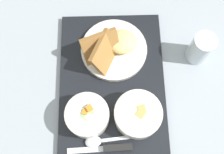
% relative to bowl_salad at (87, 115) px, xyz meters
% --- Properties ---
extents(ground_plane, '(4.00, 4.00, 0.00)m').
position_rel_bowl_salad_xyz_m(ground_plane, '(0.10, -0.07, -0.05)').
color(ground_plane, '#99A3AD').
extents(serving_tray, '(0.44, 0.32, 0.02)m').
position_rel_bowl_salad_xyz_m(serving_tray, '(0.10, -0.07, -0.04)').
color(serving_tray, black).
rests_on(serving_tray, ground_plane).
extents(bowl_salad, '(0.12, 0.12, 0.07)m').
position_rel_bowl_salad_xyz_m(bowl_salad, '(0.00, 0.00, 0.00)').
color(bowl_salad, silver).
rests_on(bowl_salad, serving_tray).
extents(bowl_soup, '(0.13, 0.13, 0.06)m').
position_rel_bowl_salad_xyz_m(bowl_soup, '(-0.01, -0.13, -0.00)').
color(bowl_soup, silver).
rests_on(bowl_soup, serving_tray).
extents(plate_main, '(0.19, 0.19, 0.10)m').
position_rel_bowl_salad_xyz_m(plate_main, '(0.19, -0.08, -0.01)').
color(plate_main, silver).
rests_on(plate_main, serving_tray).
extents(knife, '(0.02, 0.18, 0.02)m').
position_rel_bowl_salad_xyz_m(knife, '(-0.09, -0.06, -0.03)').
color(knife, silver).
rests_on(knife, serving_tray).
extents(spoon, '(0.03, 0.14, 0.01)m').
position_rel_bowl_salad_xyz_m(spoon, '(-0.07, -0.03, -0.03)').
color(spoon, silver).
rests_on(spoon, serving_tray).
extents(glass_water, '(0.06, 0.06, 0.10)m').
position_rel_bowl_salad_xyz_m(glass_water, '(0.17, -0.33, -0.00)').
color(glass_water, silver).
rests_on(glass_water, ground_plane).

